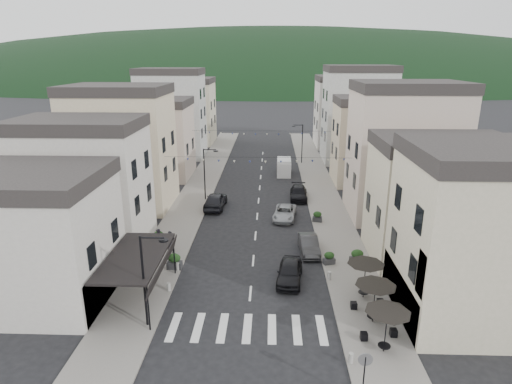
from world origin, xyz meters
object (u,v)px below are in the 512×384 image
parked_car_a (290,272)px  parked_car_e (215,200)px  parked_car_c (285,213)px  pedestrian_b (159,238)px  pedestrian_a (171,242)px  parked_car_b (309,245)px  delivery_van (284,166)px  parked_car_d (299,193)px

parked_car_a → parked_car_e: parked_car_e is taller
parked_car_c → pedestrian_b: (-10.91, -7.48, 0.32)m
parked_car_a → pedestrian_a: size_ratio=2.21×
parked_car_b → pedestrian_a: bearing=-179.0°
delivery_van → pedestrian_b: bearing=-113.4°
parked_car_a → parked_car_d: parked_car_a is taller
parked_car_e → parked_car_d: bearing=-156.3°
parked_car_d → pedestrian_b: (-12.71, -13.90, 0.26)m
pedestrian_b → parked_car_b: bearing=19.7°
parked_car_a → pedestrian_a: (-9.65, 4.02, 0.36)m
parked_car_a → parked_car_c: bearing=96.9°
parked_car_a → pedestrian_b: (-10.91, 5.11, 0.22)m
parked_car_d → pedestrian_b: 18.83m
parked_car_a → pedestrian_b: 12.05m
parked_car_d → pedestrian_b: bearing=-130.1°
parked_car_d → pedestrian_a: bearing=-125.0°
parked_car_c → pedestrian_a: size_ratio=2.34×
delivery_van → pedestrian_b: 27.15m
parked_car_b → pedestrian_a: (-11.45, -0.82, 0.41)m
parked_car_a → parked_car_c: parked_car_a is taller
parked_car_c → parked_car_d: bearing=82.0°
pedestrian_b → parked_car_e: bearing=92.3°
parked_car_d → pedestrian_b: pedestrian_b is taller
parked_car_b → delivery_van: 25.00m
parked_car_c → parked_car_e: (-7.40, 2.98, 0.23)m
parked_car_d → delivery_van: (-1.40, 10.79, 0.43)m
parked_car_c → pedestrian_b: pedestrian_b is taller
parked_car_a → pedestrian_a: pedestrian_a is taller
parked_car_a → parked_car_e: (-7.40, 15.57, 0.13)m
parked_car_c → delivery_van: 17.22m
parked_car_c → parked_car_d: size_ratio=0.96×
delivery_van → pedestrian_a: (-10.05, -25.77, -0.03)m
parked_car_e → pedestrian_a: (-2.25, -11.55, 0.23)m
delivery_van → pedestrian_a: delivery_van is taller
parked_car_e → pedestrian_b: 11.04m
parked_car_a → parked_car_e: bearing=122.3°
pedestrian_b → delivery_van: bearing=86.3°
parked_car_a → parked_car_b: size_ratio=1.03×
pedestrian_b → parked_car_a: bearing=-4.2°
parked_car_a → parked_car_b: 5.16m
parked_car_b → parked_car_a: bearing=-113.5°
parked_car_b → pedestrian_b: pedestrian_b is taller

